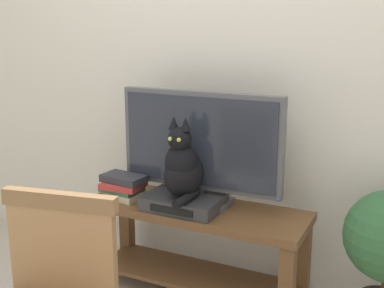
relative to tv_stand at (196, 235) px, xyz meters
name	(u,v)px	position (x,y,z in m)	size (l,w,h in m)	color
back_wall	(233,35)	(0.04, 0.37, 1.05)	(7.00, 0.12, 2.80)	beige
tv_stand	(196,235)	(0.00, 0.00, 0.00)	(1.20, 0.41, 0.51)	brown
tv	(200,145)	(0.00, 0.05, 0.49)	(0.90, 0.20, 0.61)	#4C4C51
media_box	(184,202)	(-0.05, -0.05, 0.20)	(0.40, 0.29, 0.07)	#2D2D30
cat	(183,168)	(-0.05, -0.06, 0.39)	(0.20, 0.33, 0.43)	black
book_stack	(123,186)	(-0.42, -0.06, 0.24)	(0.26, 0.19, 0.13)	beige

